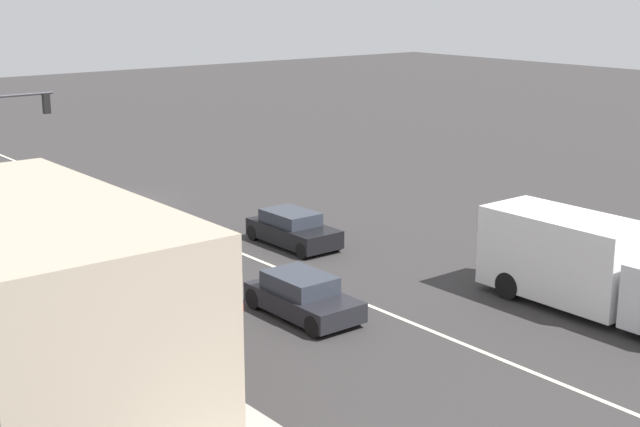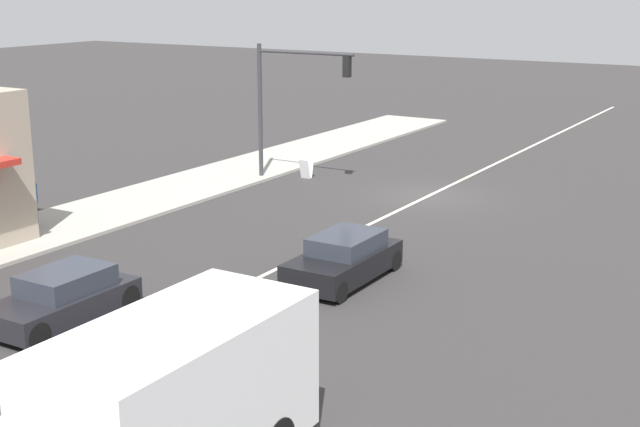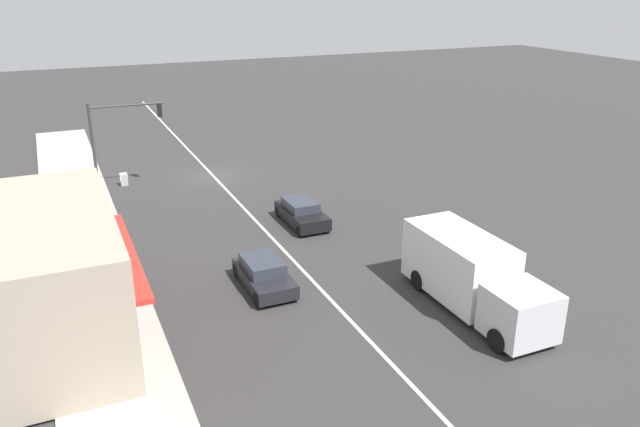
{
  "view_description": "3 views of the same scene",
  "coord_description": "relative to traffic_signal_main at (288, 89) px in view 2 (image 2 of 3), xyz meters",
  "views": [
    {
      "loc": [
        17.78,
        37.38,
        9.8
      ],
      "look_at": [
        -1.99,
        12.63,
        1.7
      ],
      "focal_mm": 50.0,
      "sensor_mm": 36.0,
      "label": 1
    },
    {
      "loc": [
        -14.01,
        31.53,
        8.23
      ],
      "look_at": [
        -1.82,
        11.35,
        2.06
      ],
      "focal_mm": 50.0,
      "sensor_mm": 36.0,
      "label": 2
    },
    {
      "loc": [
        9.89,
        40.46,
        12.79
      ],
      "look_at": [
        -1.91,
        13.84,
        1.74
      ],
      "focal_mm": 35.0,
      "sensor_mm": 36.0,
      "label": 3
    }
  ],
  "objects": [
    {
      "name": "delivery_truck",
      "position": [
        -11.12,
        21.36,
        -2.43
      ],
      "size": [
        2.44,
        7.5,
        2.87
      ],
      "color": "silver",
      "rests_on": "ground"
    },
    {
      "name": "suv_black",
      "position": [
        -8.32,
        9.95,
        -3.26
      ],
      "size": [
        1.81,
        4.0,
        1.34
      ],
      "color": "black",
      "rests_on": "ground"
    },
    {
      "name": "warning_aframe_sign",
      "position": [
        -0.26,
        -0.97,
        -3.47
      ],
      "size": [
        0.45,
        0.53,
        0.84
      ],
      "color": "silver",
      "rests_on": "ground"
    },
    {
      "name": "pedestrian",
      "position": [
        3.4,
        10.72,
        -2.9
      ],
      "size": [
        0.34,
        0.34,
        1.68
      ],
      "color": "#282D42",
      "rests_on": "sidewalk_right"
    },
    {
      "name": "lane_marking_center",
      "position": [
        -6.12,
        -0.73,
        -3.9
      ],
      "size": [
        0.16,
        60.0,
        0.01
      ],
      "primitive_type": "cube",
      "color": "beige",
      "rests_on": "ground"
    },
    {
      "name": "ground_plane",
      "position": [
        -6.12,
        17.27,
        -3.9
      ],
      "size": [
        160.0,
        160.0,
        0.0
      ],
      "primitive_type": "plane",
      "color": "#333030"
    },
    {
      "name": "sedan_dark",
      "position": [
        -3.92,
        16.3,
        -3.27
      ],
      "size": [
        1.8,
        3.87,
        1.31
      ],
      "color": "black",
      "rests_on": "ground"
    },
    {
      "name": "traffic_signal_main",
      "position": [
        0.0,
        0.0,
        0.0
      ],
      "size": [
        4.59,
        0.34,
        5.6
      ],
      "color": "#333338",
      "rests_on": "sidewalk_right"
    }
  ]
}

